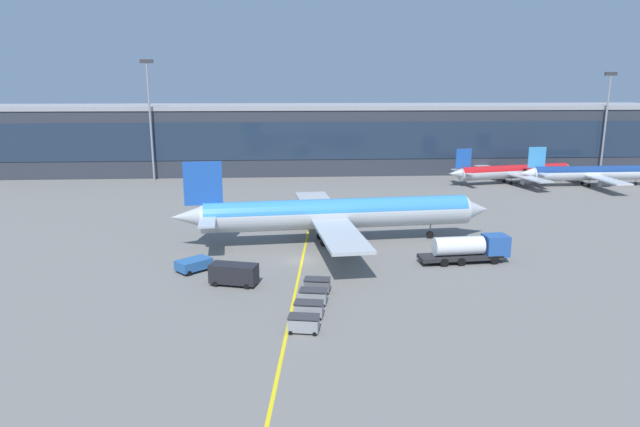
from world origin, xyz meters
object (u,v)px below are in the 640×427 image
object	(u,v)px
commuter_jet_near	(593,173)
baggage_cart_0	(304,323)
main_airliner	(336,214)
baggage_cart_2	(313,296)
baggage_cart_3	(317,285)
crew_van	(233,273)
baggage_cart_1	(309,309)
commuter_jet_far	(514,172)
fuel_tanker	(470,248)
pushback_tug	(193,264)

from	to	relation	value
commuter_jet_near	baggage_cart_0	bearing A→B (deg)	-133.15
main_airliner	baggage_cart_2	bearing A→B (deg)	-101.10
baggage_cart_0	baggage_cart_3	distance (m)	9.60
baggage_cart_0	commuter_jet_near	size ratio (longest dim) A/B	0.09
crew_van	commuter_jet_near	distance (m)	89.56
baggage_cart_0	baggage_cart_1	size ratio (longest dim) A/B	1.00
baggage_cart_0	commuter_jet_far	xyz separation A→B (m)	(48.03, 71.76, 1.80)
crew_van	baggage_cart_2	distance (m)	10.16
main_airliner	baggage_cart_0	xyz separation A→B (m)	(-5.41, -27.98, -3.23)
baggage_cart_3	commuter_jet_near	distance (m)	84.69
fuel_tanker	baggage_cart_0	distance (m)	27.53
pushback_tug	commuter_jet_far	distance (m)	81.29
baggage_cart_0	commuter_jet_far	distance (m)	86.36
pushback_tug	baggage_cart_0	world-z (taller)	baggage_cart_0
fuel_tanker	baggage_cart_2	distance (m)	22.85
crew_van	baggage_cart_2	bearing A→B (deg)	-35.63
main_airliner	baggage_cart_0	distance (m)	28.68
baggage_cart_2	commuter_jet_far	bearing A→B (deg)	54.40
main_airliner	baggage_cart_1	xyz separation A→B (m)	(-4.83, -24.83, -3.23)
baggage_cart_1	commuter_jet_far	size ratio (longest dim) A/B	0.09
baggage_cart_2	commuter_jet_near	bearing A→B (deg)	44.58
main_airliner	crew_van	bearing A→B (deg)	-128.39
baggage_cart_1	baggage_cart_3	xyz separation A→B (m)	(1.16, 6.29, 0.00)
commuter_jet_far	baggage_cart_3	bearing A→B (deg)	-126.61
baggage_cart_1	commuter_jet_near	world-z (taller)	commuter_jet_near
baggage_cart_3	commuter_jet_near	size ratio (longest dim) A/B	0.09
baggage_cart_0	pushback_tug	bearing A→B (deg)	125.28
pushback_tug	baggage_cart_2	size ratio (longest dim) A/B	1.51
baggage_cart_3	baggage_cart_2	bearing A→B (deg)	-100.42
fuel_tanker	baggage_cart_2	bearing A→B (deg)	-148.53
baggage_cart_2	commuter_jet_far	xyz separation A→B (m)	(46.87, 65.46, 1.80)
baggage_cart_2	baggage_cart_3	world-z (taller)	same
main_airliner	commuter_jet_near	bearing A→B (deg)	34.35
baggage_cart_1	baggage_cart_2	distance (m)	3.20
crew_van	baggage_cart_2	xyz separation A→B (m)	(8.24, -5.91, -0.53)
baggage_cart_0	crew_van	bearing A→B (deg)	120.15
crew_van	baggage_cart_3	xyz separation A→B (m)	(8.82, -2.76, -0.53)
baggage_cart_2	commuter_jet_far	size ratio (longest dim) A/B	0.09
fuel_tanker	baggage_cart_1	distance (m)	25.09
fuel_tanker	commuter_jet_near	distance (m)	65.25
crew_van	commuter_jet_far	distance (m)	81.15
baggage_cart_0	baggage_cart_1	world-z (taller)	same
baggage_cart_2	commuter_jet_near	xyz separation A→B (m)	(62.16, 61.25, 2.00)
fuel_tanker	commuter_jet_near	world-z (taller)	commuter_jet_near
pushback_tug	baggage_cart_1	bearing A→B (deg)	-47.70
baggage_cart_2	baggage_cart_0	bearing A→B (deg)	-100.42
fuel_tanker	commuter_jet_near	size ratio (longest dim) A/B	0.35
fuel_tanker	commuter_jet_far	size ratio (longest dim) A/B	0.36
commuter_jet_far	pushback_tug	bearing A→B (deg)	-137.64
main_airliner	baggage_cart_2	size ratio (longest dim) A/B	15.01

